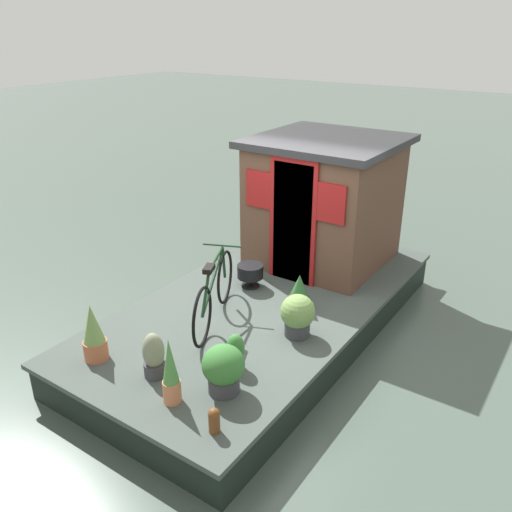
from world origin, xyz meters
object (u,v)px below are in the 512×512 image
potted_plant_succulent (299,293)px  potted_plant_rosemary (235,351)px  charcoal_grill (250,272)px  bicycle (214,293)px  potted_plant_geranium (223,368)px  potted_plant_basil (298,315)px  houseboat_cabin (324,200)px  potted_plant_lavender (154,356)px  potted_plant_ivy (171,373)px  mooring_bollard (214,419)px  potted_plant_sage (94,334)px

potted_plant_succulent → potted_plant_rosemary: bearing=-176.5°
charcoal_grill → bicycle: bearing=-170.0°
potted_plant_geranium → potted_plant_basil: (1.31, -0.08, 0.00)m
potted_plant_rosemary → charcoal_grill: 1.91m
houseboat_cabin → potted_plant_succulent: size_ratio=4.24×
potted_plant_lavender → potted_plant_ivy: bearing=-115.4°
houseboat_cabin → mooring_bollard: (-3.93, -1.01, -0.81)m
mooring_bollard → bicycle: bearing=38.2°
bicycle → potted_plant_lavender: bicycle is taller
potted_plant_geranium → mooring_bollard: potted_plant_geranium is taller
potted_plant_rosemary → potted_plant_basil: 0.95m
potted_plant_lavender → potted_plant_succulent: 2.13m
bicycle → potted_plant_ivy: (-1.42, -0.60, -0.05)m
potted_plant_geranium → charcoal_grill: potted_plant_geranium is taller
bicycle → charcoal_grill: bicycle is taller
potted_plant_lavender → potted_plant_succulent: bearing=-14.1°
potted_plant_lavender → charcoal_grill: bearing=9.0°
potted_plant_geranium → potted_plant_ivy: potted_plant_ivy is taller
potted_plant_lavender → potted_plant_sage: 0.76m
houseboat_cabin → charcoal_grill: (-1.40, 0.37, -0.73)m
potted_plant_sage → potted_plant_geranium: (0.34, -1.50, -0.04)m
potted_plant_lavender → potted_plant_geranium: bearing=-75.1°
potted_plant_ivy → mooring_bollard: (-0.10, -0.60, -0.20)m
potted_plant_ivy → charcoal_grill: size_ratio=1.95×
potted_plant_rosemary → potted_plant_geranium: potted_plant_geranium is taller
houseboat_cabin → charcoal_grill: houseboat_cabin is taller
houseboat_cabin → potted_plant_ivy: bearing=-173.9°
houseboat_cabin → potted_plant_succulent: bearing=-162.2°
potted_plant_rosemary → charcoal_grill: size_ratio=1.13×
houseboat_cabin → bicycle: (-2.41, 0.19, -0.56)m
potted_plant_rosemary → potted_plant_sage: bearing=118.0°
potted_plant_rosemary → mooring_bollard: bearing=-154.8°
houseboat_cabin → potted_plant_succulent: (-1.56, -0.50, -0.72)m
bicycle → potted_plant_ivy: 1.55m
bicycle → potted_plant_sage: 1.48m
potted_plant_succulent → charcoal_grill: (0.16, 0.87, -0.01)m
potted_plant_geranium → potted_plant_succulent: bearing=7.0°
potted_plant_sage → potted_plant_lavender: bearing=-79.3°
potted_plant_rosemary → potted_plant_sage: size_ratio=0.62×
houseboat_cabin → bicycle: houseboat_cabin is taller
potted_plant_lavender → potted_plant_rosemary: potted_plant_lavender is taller
houseboat_cabin → potted_plant_sage: houseboat_cabin is taller
potted_plant_geranium → potted_plant_basil: bearing=-3.4°
charcoal_grill → potted_plant_lavender: bearing=-171.0°
charcoal_grill → mooring_bollard: (-2.53, -1.38, -0.08)m
potted_plant_basil → mooring_bollard: bearing=-173.6°
potted_plant_lavender → potted_plant_basil: potted_plant_basil is taller
potted_plant_lavender → potted_plant_basil: 1.72m
potted_plant_geranium → potted_plant_basil: size_ratio=0.99×
potted_plant_rosemary → charcoal_grill: bearing=30.3°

